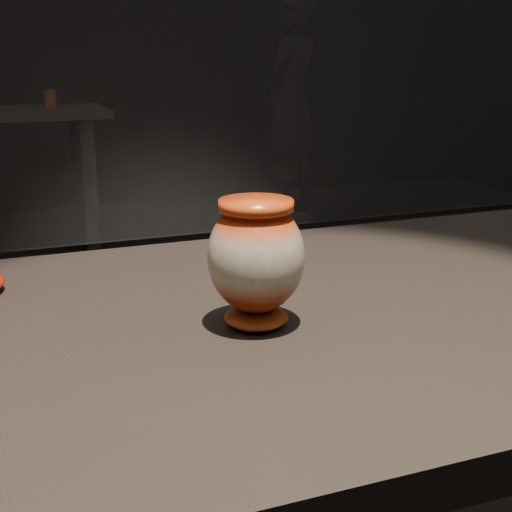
# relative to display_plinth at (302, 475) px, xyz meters

# --- Properties ---
(display_plinth) EXTENTS (2.00, 0.80, 0.90)m
(display_plinth) POSITION_rel_display_plinth_xyz_m (0.00, 0.00, 0.00)
(display_plinth) COLOR black
(display_plinth) RESTS_ON ground
(main_vase) EXTENTS (0.15, 0.15, 0.17)m
(main_vase) POSITION_rel_display_plinth_xyz_m (-0.09, -0.04, 0.36)
(main_vase) COLOR maroon
(main_vase) RESTS_ON display_plinth
(back_vase_right) EXTENTS (0.07, 0.07, 0.11)m
(back_vase_right) POSITION_rel_display_plinth_xyz_m (0.02, 3.59, 0.32)
(back_vase_right) COLOR #923B15
(back_vase_right) RESTS_ON back_shelf
(visitor) EXTENTS (0.71, 0.69, 1.65)m
(visitor) POSITION_rel_display_plinth_xyz_m (1.78, 4.07, 0.19)
(visitor) COLOR black
(visitor) RESTS_ON ground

